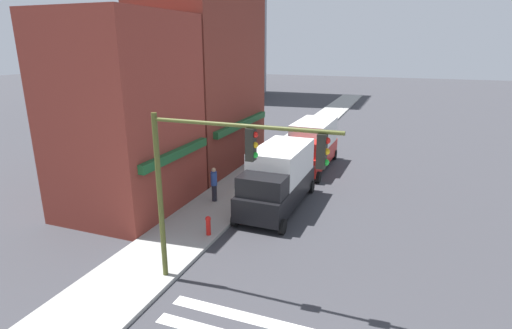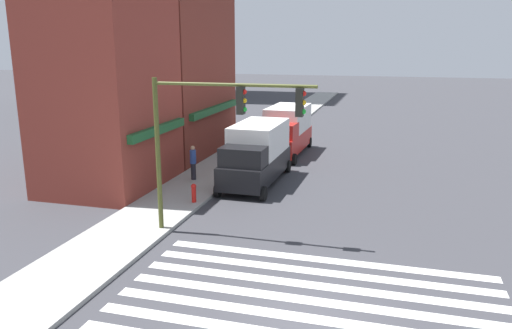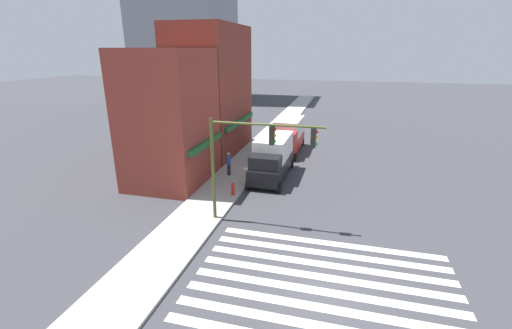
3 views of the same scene
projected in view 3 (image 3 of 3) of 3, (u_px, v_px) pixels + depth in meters
ground_plane at (323, 292)px, 13.63m from camera, size 200.00×200.00×0.00m
sidewalk_left at (155, 262)px, 15.39m from camera, size 120.00×3.00×0.15m
crosswalk_stripes at (323, 292)px, 13.63m from camera, size 7.89×10.80×0.01m
storefront_row at (198, 100)px, 28.13m from camera, size 15.58×5.30×11.22m
traffic_signal at (253, 150)px, 17.53m from camera, size 0.32×5.95×5.83m
box_truck_black at (272, 157)px, 25.39m from camera, size 6.23×2.42×3.04m
box_truck_red at (288, 135)px, 31.93m from camera, size 6.25×2.42×3.04m
pedestrian_blue_shirt at (229, 163)px, 25.65m from camera, size 0.32×0.32×1.77m
fire_hydrant at (233, 188)px, 22.22m from camera, size 0.24×0.24×0.84m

